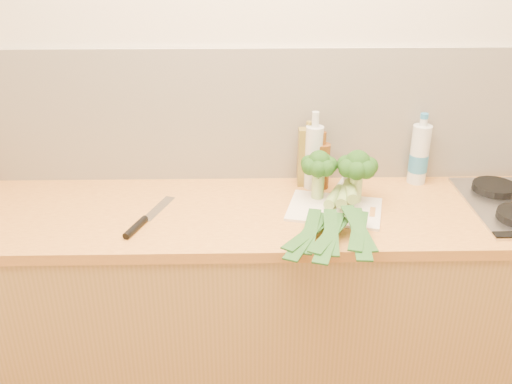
# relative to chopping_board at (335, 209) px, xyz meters

# --- Properties ---
(room_shell) EXTENTS (3.50, 3.50, 3.50)m
(room_shell) POSITION_rel_chopping_board_xyz_m (-0.22, 0.31, 0.26)
(room_shell) COLOR beige
(room_shell) RESTS_ON ground
(counter) EXTENTS (3.20, 0.62, 0.90)m
(counter) POSITION_rel_chopping_board_xyz_m (-0.22, 0.02, -0.45)
(counter) COLOR #B18549
(counter) RESTS_ON ground
(chopping_board) EXTENTS (0.39, 0.33, 0.01)m
(chopping_board) POSITION_rel_chopping_board_xyz_m (0.00, 0.00, 0.00)
(chopping_board) COLOR white
(chopping_board) RESTS_ON counter
(broccoli_left) EXTENTS (0.14, 0.14, 0.19)m
(broccoli_left) POSITION_rel_chopping_board_xyz_m (-0.05, 0.09, 0.14)
(broccoli_left) COLOR #99BC6E
(broccoli_left) RESTS_ON chopping_board
(broccoli_right) EXTENTS (0.15, 0.15, 0.20)m
(broccoli_right) POSITION_rel_chopping_board_xyz_m (0.08, 0.06, 0.15)
(broccoli_right) COLOR #99BC6E
(broccoli_right) RESTS_ON chopping_board
(leek_front) EXTENTS (0.33, 0.64, 0.04)m
(leek_front) POSITION_rel_chopping_board_xyz_m (-0.03, -0.02, 0.03)
(leek_front) COLOR white
(leek_front) RESTS_ON chopping_board
(leek_mid) EXTENTS (0.26, 0.67, 0.04)m
(leek_mid) POSITION_rel_chopping_board_xyz_m (0.02, -0.04, 0.05)
(leek_mid) COLOR white
(leek_mid) RESTS_ON chopping_board
(leek_back) EXTENTS (0.12, 0.68, 0.04)m
(leek_back) POSITION_rel_chopping_board_xyz_m (0.05, -0.05, 0.06)
(leek_back) COLOR white
(leek_back) RESTS_ON chopping_board
(chefs_knife) EXTENTS (0.15, 0.33, 0.03)m
(chefs_knife) POSITION_rel_chopping_board_xyz_m (-0.70, -0.10, 0.00)
(chefs_knife) COLOR silver
(chefs_knife) RESTS_ON counter
(oil_tin) EXTENTS (0.08, 0.05, 0.27)m
(oil_tin) POSITION_rel_chopping_board_xyz_m (-0.08, 0.23, 0.12)
(oil_tin) COLOR olive
(oil_tin) RESTS_ON counter
(glass_bottle) EXTENTS (0.07, 0.07, 0.32)m
(glass_bottle) POSITION_rel_chopping_board_xyz_m (-0.06, 0.21, 0.13)
(glass_bottle) COLOR silver
(glass_bottle) RESTS_ON counter
(amber_bottle) EXTENTS (0.06, 0.06, 0.24)m
(amber_bottle) POSITION_rel_chopping_board_xyz_m (-0.03, 0.21, 0.09)
(amber_bottle) COLOR brown
(amber_bottle) RESTS_ON counter
(water_bottle) EXTENTS (0.08, 0.08, 0.27)m
(water_bottle) POSITION_rel_chopping_board_xyz_m (0.37, 0.25, 0.11)
(water_bottle) COLOR silver
(water_bottle) RESTS_ON counter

